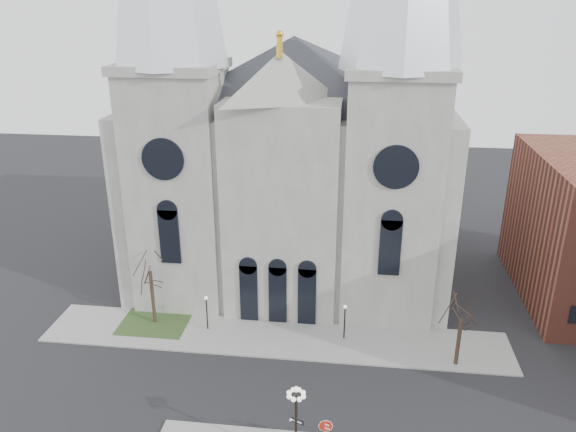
# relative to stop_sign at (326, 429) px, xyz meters

# --- Properties ---
(ground) EXTENTS (160.00, 160.00, 0.00)m
(ground) POSITION_rel_stop_sign_xyz_m (-5.16, 1.63, -2.00)
(ground) COLOR black
(ground) RESTS_ON ground
(sidewalk_far) EXTENTS (40.00, 6.00, 0.14)m
(sidewalk_far) POSITION_rel_stop_sign_xyz_m (-5.16, 12.63, -1.93)
(sidewalk_far) COLOR gray
(sidewalk_far) RESTS_ON ground
(grass_patch) EXTENTS (6.00, 5.00, 0.18)m
(grass_patch) POSITION_rel_stop_sign_xyz_m (-16.16, 13.63, -1.91)
(grass_patch) COLOR #253F1B
(grass_patch) RESTS_ON ground
(cathedral) EXTENTS (33.00, 26.66, 54.00)m
(cathedral) POSITION_rel_stop_sign_xyz_m (-5.16, 24.49, 16.48)
(cathedral) COLOR gray
(cathedral) RESTS_ON ground
(tree_left) EXTENTS (3.20, 3.20, 7.50)m
(tree_left) POSITION_rel_stop_sign_xyz_m (-16.16, 13.63, 3.58)
(tree_left) COLOR black
(tree_left) RESTS_ON ground
(tree_right) EXTENTS (3.20, 3.20, 6.00)m
(tree_right) POSITION_rel_stop_sign_xyz_m (9.84, 10.63, 2.47)
(tree_right) COLOR black
(tree_right) RESTS_ON ground
(ped_lamp_left) EXTENTS (0.32, 0.32, 3.26)m
(ped_lamp_left) POSITION_rel_stop_sign_xyz_m (-11.16, 13.13, 0.33)
(ped_lamp_left) COLOR black
(ped_lamp_left) RESTS_ON sidewalk_far
(ped_lamp_right) EXTENTS (0.32, 0.32, 3.26)m
(ped_lamp_right) POSITION_rel_stop_sign_xyz_m (0.84, 13.13, 0.33)
(ped_lamp_right) COLOR black
(ped_lamp_right) RESTS_ON sidewalk_far
(stop_sign) EXTENTS (0.91, 0.30, 2.62)m
(stop_sign) POSITION_rel_stop_sign_xyz_m (0.00, 0.00, 0.00)
(stop_sign) COLOR slate
(stop_sign) RESTS_ON sidewalk_near
(globe_lamp) EXTENTS (1.52, 1.52, 5.75)m
(globe_lamp) POSITION_rel_stop_sign_xyz_m (-1.80, -0.97, 1.75)
(globe_lamp) COLOR black
(globe_lamp) RESTS_ON sidewalk_near
(one_way_sign) EXTENTS (0.96, 0.38, 2.29)m
(one_way_sign) POSITION_rel_stop_sign_xyz_m (-1.89, 0.36, -0.32)
(one_way_sign) COLOR slate
(one_way_sign) RESTS_ON sidewalk_near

